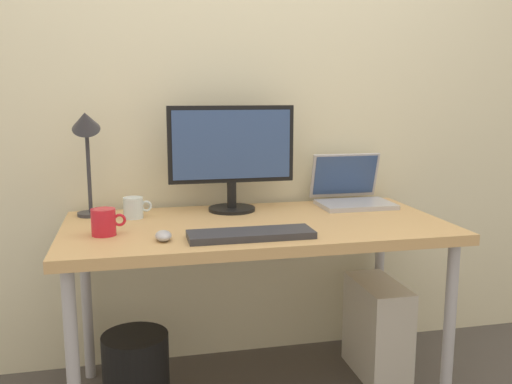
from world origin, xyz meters
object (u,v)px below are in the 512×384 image
(monitor, at_px, (231,151))
(desk, at_px, (256,237))
(coffee_mug, at_px, (104,222))
(computer_tower, at_px, (377,329))
(keyboard, at_px, (251,234))
(wastebasket, at_px, (136,371))
(desk_lamp, at_px, (86,138))
(laptop, at_px, (351,192))
(glass_cup, at_px, (134,208))
(mouse, at_px, (163,236))

(monitor, bearing_deg, desk, -77.21)
(coffee_mug, height_order, computer_tower, coffee_mug)
(keyboard, distance_m, computer_tower, 0.87)
(monitor, xyz_separation_m, wastebasket, (-0.43, -0.21, -0.84))
(desk_lamp, xyz_separation_m, computer_tower, (1.19, -0.18, -0.84))
(desk, distance_m, laptop, 0.57)
(keyboard, bearing_deg, laptop, 40.29)
(monitor, distance_m, desk_lamp, 0.59)
(monitor, bearing_deg, keyboard, -92.01)
(desk_lamp, relative_size, keyboard, 1.03)
(computer_tower, bearing_deg, glass_cup, 173.03)
(coffee_mug, bearing_deg, desk_lamp, 102.17)
(mouse, xyz_separation_m, computer_tower, (0.93, 0.25, -0.54))
(monitor, bearing_deg, glass_cup, -172.45)
(desk, distance_m, computer_tower, 0.72)
(coffee_mug, bearing_deg, monitor, 31.16)
(desk_lamp, relative_size, computer_tower, 1.08)
(keyboard, bearing_deg, desk, 72.98)
(laptop, distance_m, desk_lamp, 1.16)
(desk_lamp, xyz_separation_m, glass_cup, (0.17, -0.06, -0.28))
(desk, distance_m, mouse, 0.43)
(monitor, xyz_separation_m, glass_cup, (-0.41, -0.05, -0.21))
(laptop, bearing_deg, coffee_mug, -162.72)
(desk, height_order, computer_tower, desk)
(desk_lamp, bearing_deg, coffee_mug, -77.83)
(desk, xyz_separation_m, laptop, (0.50, 0.25, 0.12))
(laptop, xyz_separation_m, desk_lamp, (-1.13, -0.02, 0.27))
(laptop, bearing_deg, desk_lamp, -179.05)
(desk_lamp, xyz_separation_m, mouse, (0.27, -0.43, -0.31))
(keyboard, bearing_deg, desk_lamp, 140.90)
(coffee_mug, xyz_separation_m, computer_tower, (1.13, 0.13, -0.57))
(desk_lamp, height_order, wastebasket, desk_lamp)
(coffee_mug, bearing_deg, glass_cup, 67.78)
(desk_lamp, height_order, keyboard, desk_lamp)
(wastebasket, bearing_deg, desk_lamp, 126.19)
(monitor, xyz_separation_m, keyboard, (-0.02, -0.46, -0.24))
(glass_cup, height_order, computer_tower, glass_cup)
(mouse, bearing_deg, wastebasket, 116.86)
(mouse, relative_size, wastebasket, 0.30)
(computer_tower, bearing_deg, keyboard, -155.82)
(keyboard, bearing_deg, wastebasket, 149.00)
(coffee_mug, relative_size, computer_tower, 0.29)
(mouse, relative_size, computer_tower, 0.21)
(desk_lamp, xyz_separation_m, keyboard, (0.57, -0.46, -0.31))
(coffee_mug, bearing_deg, desk, 7.81)
(desk, bearing_deg, monitor, 102.79)
(laptop, height_order, wastebasket, laptop)
(desk_lamp, distance_m, glass_cup, 0.33)
(desk_lamp, bearing_deg, desk, -20.24)
(glass_cup, bearing_deg, computer_tower, -6.97)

